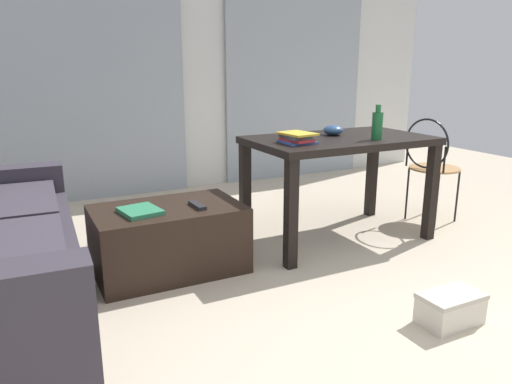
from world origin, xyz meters
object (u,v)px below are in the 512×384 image
object	(u,v)px
book_stack	(297,138)
scissors	(304,136)
bottle_near	(377,125)
craft_table	(339,152)
bowl	(333,130)
wire_chair	(430,159)
shoebox	(450,308)
coffee_table	(169,239)
magazine	(140,211)
tv_remote_primary	(197,205)

from	to	relation	value
book_stack	scissors	bearing A→B (deg)	48.16
bottle_near	scissors	xyz separation A→B (m)	(-0.37, 0.35, -0.10)
craft_table	bowl	distance (m)	0.18
wire_chair	bottle_near	bearing A→B (deg)	-166.42
bowl	shoebox	xyz separation A→B (m)	(-0.25, -1.40, -0.72)
coffee_table	magazine	world-z (taller)	magazine
wire_chair	magazine	distance (m)	2.37
wire_chair	magazine	size ratio (longest dim) A/B	3.51
scissors	book_stack	bearing A→B (deg)	-131.84
coffee_table	book_stack	distance (m)	1.06
bottle_near	tv_remote_primary	distance (m)	1.37
coffee_table	scissors	size ratio (longest dim) A/B	8.43
coffee_table	tv_remote_primary	world-z (taller)	tv_remote_primary
wire_chair	bowl	world-z (taller)	wire_chair
bottle_near	shoebox	bearing A→B (deg)	-109.85
book_stack	tv_remote_primary	xyz separation A→B (m)	(-0.72, -0.01, -0.37)
magazine	coffee_table	bearing A→B (deg)	7.24
book_stack	shoebox	bearing A→B (deg)	-81.18
scissors	shoebox	size ratio (longest dim) A/B	0.34
coffee_table	bowl	distance (m)	1.45
bottle_near	book_stack	xyz separation A→B (m)	(-0.58, 0.12, -0.07)
wire_chair	bottle_near	xyz separation A→B (m)	(-0.73, -0.18, 0.34)
magazine	shoebox	distance (m)	1.78
craft_table	magazine	size ratio (longest dim) A/B	5.30
craft_table	magazine	world-z (taller)	craft_table
coffee_table	shoebox	size ratio (longest dim) A/B	2.83
bowl	craft_table	bearing A→B (deg)	-97.96
scissors	bottle_near	bearing A→B (deg)	-42.99
shoebox	magazine	bearing A→B (deg)	135.58
book_stack	shoebox	xyz separation A→B (m)	(0.19, -1.21, -0.72)
shoebox	tv_remote_primary	bearing A→B (deg)	127.10
coffee_table	bottle_near	xyz separation A→B (m)	(1.46, -0.19, 0.66)
bottle_near	magazine	bearing A→B (deg)	175.20
wire_chair	craft_table	bearing A→B (deg)	177.79
craft_table	scissors	xyz separation A→B (m)	(-0.22, 0.14, 0.11)
craft_table	bottle_near	world-z (taller)	bottle_near
coffee_table	craft_table	world-z (taller)	craft_table
book_stack	scissors	xyz separation A→B (m)	(0.21, 0.23, -0.03)
scissors	magazine	xyz separation A→B (m)	(-1.27, -0.21, -0.33)
bowl	shoebox	distance (m)	1.60
wire_chair	book_stack	world-z (taller)	wire_chair
book_stack	magazine	distance (m)	1.12
bowl	book_stack	size ratio (longest dim) A/B	0.56
book_stack	magazine	bearing A→B (deg)	178.97
bottle_near	book_stack	world-z (taller)	bottle_near
wire_chair	tv_remote_primary	xyz separation A→B (m)	(-2.02, -0.07, -0.10)
bowl	tv_remote_primary	world-z (taller)	bowl
wire_chair	shoebox	distance (m)	1.75
bottle_near	magazine	size ratio (longest dim) A/B	0.98
coffee_table	wire_chair	distance (m)	2.21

